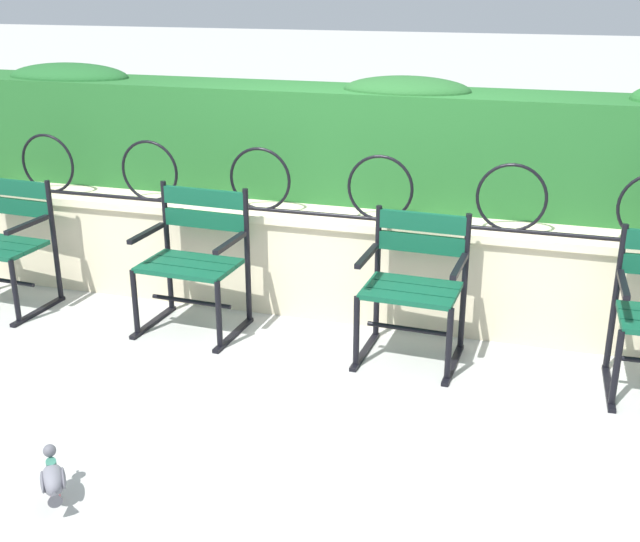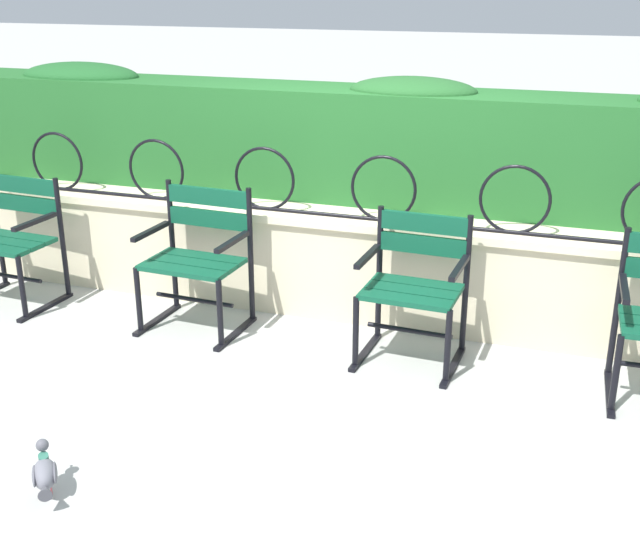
% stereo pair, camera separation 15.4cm
% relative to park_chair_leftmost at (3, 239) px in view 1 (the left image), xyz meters
% --- Properties ---
extents(ground_plane, '(60.00, 60.00, 0.00)m').
position_rel_park_chair_leftmost_xyz_m(ground_plane, '(2.29, -0.26, -0.46)').
color(ground_plane, '#ADADA8').
extents(stone_wall, '(7.46, 0.41, 0.69)m').
position_rel_park_chair_leftmost_xyz_m(stone_wall, '(2.29, 0.51, -0.12)').
color(stone_wall, beige).
rests_on(stone_wall, ground).
extents(iron_arch_fence, '(6.92, 0.02, 0.42)m').
position_rel_park_chair_leftmost_xyz_m(iron_arch_fence, '(2.12, 0.44, 0.41)').
color(iron_arch_fence, black).
rests_on(iron_arch_fence, stone_wall).
extents(hedge_row, '(7.31, 0.59, 0.86)m').
position_rel_park_chair_leftmost_xyz_m(hedge_row, '(2.29, 0.98, 0.62)').
color(hedge_row, '#236028').
rests_on(hedge_row, stone_wall).
extents(park_chair_leftmost, '(0.64, 0.56, 0.86)m').
position_rel_park_chair_leftmost_xyz_m(park_chair_leftmost, '(0.00, 0.00, 0.00)').
color(park_chair_leftmost, '#0F4C33').
rests_on(park_chair_leftmost, ground).
extents(park_chair_centre_left, '(0.64, 0.55, 0.90)m').
position_rel_park_chair_leftmost_xyz_m(park_chair_centre_left, '(1.40, 0.03, 0.01)').
color(park_chair_centre_left, '#0F4C33').
rests_on(park_chair_centre_left, ground).
extents(park_chair_centre_right, '(0.59, 0.54, 0.86)m').
position_rel_park_chair_leftmost_xyz_m(park_chair_centre_right, '(2.80, 0.02, -0.00)').
color(park_chair_centre_right, '#0F4C33').
rests_on(park_chair_centre_right, ground).
extents(pigeon_near_chairs, '(0.22, 0.25, 0.22)m').
position_rel_park_chair_leftmost_xyz_m(pigeon_near_chairs, '(1.60, -1.83, -0.35)').
color(pigeon_near_chairs, slate).
rests_on(pigeon_near_chairs, ground).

